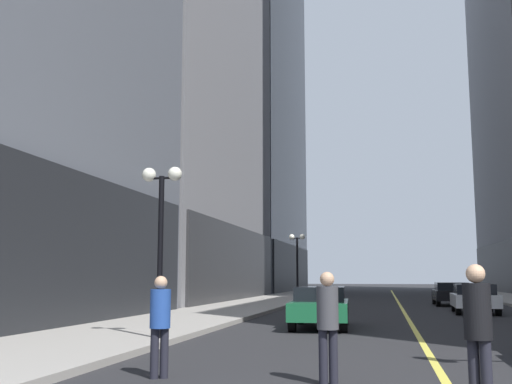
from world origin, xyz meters
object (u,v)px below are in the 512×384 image
at_px(pedestrian_with_orange_bag, 328,318).
at_px(street_lamp_left_near, 161,213).
at_px(street_lamp_left_far, 297,252).
at_px(car_white, 474,297).
at_px(pedestrian_in_black_coat, 478,325).
at_px(car_green, 320,305).
at_px(car_black, 451,293).
at_px(pedestrian_in_blue_hoodie, 160,318).

height_order(pedestrian_with_orange_bag, street_lamp_left_near, street_lamp_left_near).
xyz_separation_m(pedestrian_with_orange_bag, street_lamp_left_far, (-4.61, 30.15, 2.25)).
relative_size(car_white, street_lamp_left_near, 0.95).
distance_m(pedestrian_with_orange_bag, pedestrian_in_black_coat, 2.54).
distance_m(car_green, street_lamp_left_far, 20.10).
bearing_deg(car_white, pedestrian_with_orange_bag, -104.00).
height_order(car_black, street_lamp_left_far, street_lamp_left_far).
xyz_separation_m(pedestrian_in_black_coat, street_lamp_left_near, (-6.62, 6.45, 2.20)).
bearing_deg(pedestrian_in_black_coat, car_black, 84.70).
relative_size(car_black, pedestrian_with_orange_bag, 2.49).
bearing_deg(car_green, pedestrian_with_orange_bag, -83.66).
bearing_deg(street_lamp_left_near, street_lamp_left_far, 90.00).
height_order(pedestrian_with_orange_bag, pedestrian_in_black_coat, pedestrian_in_black_coat).
bearing_deg(pedestrian_with_orange_bag, car_green, 96.34).
bearing_deg(pedestrian_in_blue_hoodie, pedestrian_with_orange_bag, -1.09).
bearing_deg(pedestrian_in_blue_hoodie, car_green, 81.28).
height_order(car_green, pedestrian_in_blue_hoodie, pedestrian_in_blue_hoodie).
distance_m(car_white, pedestrian_with_orange_bag, 20.10).
height_order(car_white, street_lamp_left_near, street_lamp_left_near).
bearing_deg(pedestrian_in_blue_hoodie, street_lamp_left_near, 110.84).
bearing_deg(car_green, car_white, 56.12).
bearing_deg(pedestrian_with_orange_bag, car_white, 76.00).
xyz_separation_m(car_green, pedestrian_in_black_coat, (3.17, -12.08, 0.34)).
height_order(pedestrian_in_black_coat, street_lamp_left_far, street_lamp_left_far).
distance_m(car_white, pedestrian_in_black_coat, 21.26).
distance_m(car_white, street_lamp_left_near, 17.60).
bearing_deg(car_white, car_black, 91.31).
relative_size(pedestrian_with_orange_bag, street_lamp_left_far, 0.39).
relative_size(car_green, car_black, 1.04).
bearing_deg(pedestrian_in_blue_hoodie, car_black, 74.73).
height_order(pedestrian_with_orange_bag, street_lamp_left_far, street_lamp_left_far).
bearing_deg(pedestrian_with_orange_bag, pedestrian_in_black_coat, -37.96).
bearing_deg(car_green, street_lamp_left_near, -121.47).
height_order(car_black, street_lamp_left_near, street_lamp_left_near).
xyz_separation_m(pedestrian_with_orange_bag, street_lamp_left_near, (-4.61, 4.89, 2.25)).
distance_m(car_green, car_white, 10.82).
height_order(pedestrian_with_orange_bag, pedestrian_in_blue_hoodie, pedestrian_with_orange_bag).
xyz_separation_m(car_green, street_lamp_left_far, (-3.45, 19.64, 2.54)).
height_order(car_green, street_lamp_left_near, street_lamp_left_near).
bearing_deg(pedestrian_in_blue_hoodie, car_white, 68.56).
relative_size(car_white, pedestrian_in_black_coat, 2.32).
xyz_separation_m(car_white, street_lamp_left_near, (-9.48, -14.61, 2.54)).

